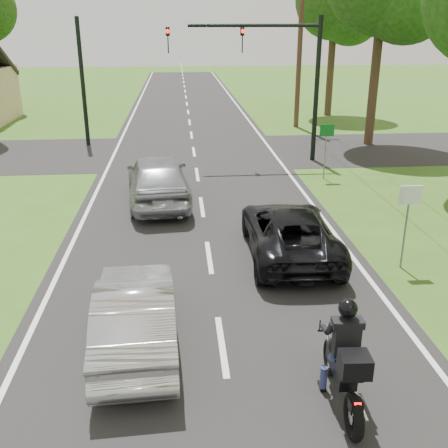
% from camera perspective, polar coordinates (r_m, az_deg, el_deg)
% --- Properties ---
extents(ground, '(140.00, 140.00, 0.00)m').
position_cam_1_polar(ground, '(10.09, -0.23, -13.12)').
color(ground, '#335A19').
rests_on(ground, ground).
extents(road, '(8.00, 100.00, 0.01)m').
position_cam_1_polar(road, '(19.19, -2.71, 3.81)').
color(road, black).
rests_on(road, ground).
extents(cross_road, '(60.00, 7.00, 0.01)m').
position_cam_1_polar(cross_road, '(24.99, -3.30, 7.84)').
color(cross_road, black).
rests_on(cross_road, ground).
extents(motorcycle_rider, '(0.61, 2.16, 1.86)m').
position_cam_1_polar(motorcycle_rider, '(8.56, 12.99, -14.79)').
color(motorcycle_rider, black).
rests_on(motorcycle_rider, ground).
extents(dark_suv, '(2.27, 4.71, 1.29)m').
position_cam_1_polar(dark_suv, '(13.59, 7.12, -0.79)').
color(dark_suv, black).
rests_on(dark_suv, road).
extents(silver_sedan, '(1.61, 4.10, 1.33)m').
position_cam_1_polar(silver_sedan, '(9.90, -9.58, -9.54)').
color(silver_sedan, '#B8B7BC').
rests_on(silver_sedan, road).
extents(silver_suv, '(2.41, 5.06, 1.67)m').
position_cam_1_polar(silver_suv, '(17.64, -7.20, 4.96)').
color(silver_suv, '#9DA1A4').
rests_on(silver_suv, road).
extents(traffic_signal, '(6.38, 0.44, 6.00)m').
position_cam_1_polar(traffic_signal, '(22.74, 5.47, 17.03)').
color(traffic_signal, black).
rests_on(traffic_signal, ground).
extents(signal_pole_far, '(0.20, 0.20, 6.00)m').
position_cam_1_polar(signal_pole_far, '(26.85, -15.12, 14.58)').
color(signal_pole_far, black).
rests_on(signal_pole_far, ground).
extents(utility_pole_far, '(1.60, 0.28, 10.00)m').
position_cam_1_polar(utility_pole_far, '(31.11, 8.31, 19.69)').
color(utility_pole_far, '#533425').
rests_on(utility_pole_far, ground).
extents(sign_white, '(0.55, 0.07, 2.12)m').
position_cam_1_polar(sign_white, '(13.17, 19.46, 1.77)').
color(sign_white, slate).
rests_on(sign_white, ground).
extents(sign_green, '(0.55, 0.07, 2.12)m').
position_cam_1_polar(sign_green, '(20.51, 11.08, 9.15)').
color(sign_green, slate).
rests_on(sign_green, ground).
extents(tree_row_e, '(5.28, 5.12, 9.61)m').
position_cam_1_polar(tree_row_e, '(35.61, 12.58, 22.38)').
color(tree_row_e, '#332316').
rests_on(tree_row_e, ground).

